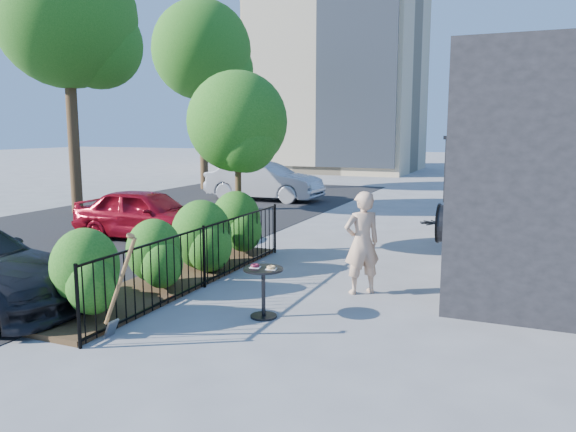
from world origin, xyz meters
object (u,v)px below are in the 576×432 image
at_px(car_silver, 264,181).
at_px(car_red, 147,214).
at_px(street_tree_near, 68,26).
at_px(cafe_table, 263,283).
at_px(patio_tree, 239,128).
at_px(street_tree_far, 202,56).
at_px(shovel, 118,292).
at_px(woman, 362,243).

bearing_deg(car_silver, car_red, -175.39).
relative_size(street_tree_near, car_red, 2.21).
relative_size(cafe_table, car_red, 0.21).
bearing_deg(patio_tree, car_red, 171.39).
bearing_deg(street_tree_far, cafe_table, -56.11).
distance_m(street_tree_far, car_red, 12.93).
xyz_separation_m(cafe_table, shovel, (-1.38, -1.51, 0.13)).
relative_size(patio_tree, car_silver, 0.87).
relative_size(street_tree_far, woman, 4.78).
relative_size(patio_tree, street_tree_far, 0.48).
bearing_deg(car_red, car_silver, 2.57).
xyz_separation_m(shovel, car_red, (-3.84, 5.72, -0.00)).
xyz_separation_m(street_tree_near, car_red, (4.84, -2.77, -5.28)).
xyz_separation_m(patio_tree, car_silver, (-3.47, 8.58, -2.02)).
distance_m(street_tree_near, woman, 13.23).
bearing_deg(patio_tree, shovel, -79.51).
bearing_deg(street_tree_far, shovel, -62.24).
distance_m(cafe_table, car_red, 6.70).
relative_size(cafe_table, car_silver, 0.17).
height_order(street_tree_far, cafe_table, street_tree_far).
height_order(street_tree_near, car_red, street_tree_near).
bearing_deg(woman, patio_tree, -70.73).
xyz_separation_m(woman, shovel, (-2.37, -3.26, -0.22)).
relative_size(patio_tree, woman, 2.28).
bearing_deg(street_tree_near, car_silver, 51.84).
bearing_deg(street_tree_far, patio_tree, -55.49).
bearing_deg(woman, shovel, 14.45).
distance_m(car_red, car_silver, 8.17).
distance_m(patio_tree, car_silver, 9.47).
relative_size(woman, shovel, 1.18).
xyz_separation_m(street_tree_far, car_red, (4.84, -10.77, -5.28)).
distance_m(patio_tree, shovel, 5.78).
relative_size(street_tree_near, shovel, 5.67).
bearing_deg(woman, street_tree_near, -64.84).
bearing_deg(woman, street_tree_far, -89.65).
xyz_separation_m(patio_tree, car_red, (-2.86, 0.43, -2.12)).
bearing_deg(car_red, shovel, -147.90).
bearing_deg(woman, car_red, -61.15).
height_order(woman, car_silver, woman).
distance_m(woman, shovel, 4.03).
bearing_deg(patio_tree, street_tree_near, 157.43).
bearing_deg(street_tree_far, car_red, -65.78).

